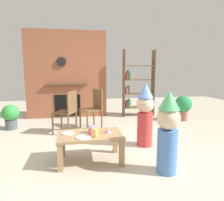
% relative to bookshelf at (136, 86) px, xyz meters
% --- Properties ---
extents(ground_plane, '(12.00, 12.00, 0.00)m').
position_rel_bookshelf_xyz_m(ground_plane, '(-1.21, -2.40, -0.88)').
color(ground_plane, '#BCB29E').
extents(brick_fireplace_feature, '(2.20, 0.28, 2.40)m').
position_rel_bookshelf_xyz_m(brick_fireplace_feature, '(-1.95, 0.20, 0.32)').
color(brick_fireplace_feature, '#935138').
rests_on(brick_fireplace_feature, ground_plane).
extents(bookshelf, '(0.90, 0.28, 1.90)m').
position_rel_bookshelf_xyz_m(bookshelf, '(0.00, 0.00, 0.00)').
color(bookshelf, brown).
rests_on(bookshelf, ground_plane).
extents(coffee_table, '(0.92, 0.56, 0.41)m').
position_rel_bookshelf_xyz_m(coffee_table, '(-1.51, -2.72, -0.54)').
color(coffee_table, '#9E7A51').
rests_on(coffee_table, ground_plane).
extents(paper_cup_near_left, '(0.07, 0.07, 0.11)m').
position_rel_bookshelf_xyz_m(paper_cup_near_left, '(-1.50, -2.77, -0.41)').
color(paper_cup_near_left, '#E5666B').
rests_on(paper_cup_near_left, coffee_table).
extents(paper_cup_near_right, '(0.08, 0.08, 0.11)m').
position_rel_bookshelf_xyz_m(paper_cup_near_right, '(-1.49, -2.67, -0.41)').
color(paper_cup_near_right, '#669EE0').
rests_on(paper_cup_near_right, coffee_table).
extents(paper_cup_center, '(0.07, 0.07, 0.11)m').
position_rel_bookshelf_xyz_m(paper_cup_center, '(-1.44, -2.87, -0.41)').
color(paper_cup_center, '#F2CC4C').
rests_on(paper_cup_center, coffee_table).
extents(paper_plate_front, '(0.18, 0.18, 0.01)m').
position_rel_bookshelf_xyz_m(paper_plate_front, '(-1.83, -2.65, -0.46)').
color(paper_plate_front, white).
rests_on(paper_plate_front, coffee_table).
extents(paper_plate_rear, '(0.21, 0.21, 0.01)m').
position_rel_bookshelf_xyz_m(paper_plate_rear, '(-1.61, -2.87, -0.46)').
color(paper_plate_rear, white).
rests_on(paper_plate_rear, coffee_table).
extents(birthday_cake_slice, '(0.10, 0.10, 0.09)m').
position_rel_bookshelf_xyz_m(birthday_cake_slice, '(-1.25, -2.72, -0.42)').
color(birthday_cake_slice, pink).
rests_on(birthday_cake_slice, coffee_table).
extents(table_fork, '(0.07, 0.14, 0.01)m').
position_rel_bookshelf_xyz_m(table_fork, '(-1.63, -2.60, -0.46)').
color(table_fork, silver).
rests_on(table_fork, coffee_table).
extents(child_with_cone_hat, '(0.30, 0.30, 1.07)m').
position_rel_bookshelf_xyz_m(child_with_cone_hat, '(-0.55, -3.22, -0.31)').
color(child_with_cone_hat, '#4C7FC6').
rests_on(child_with_cone_hat, ground_plane).
extents(child_in_pink, '(0.30, 0.30, 1.10)m').
position_rel_bookshelf_xyz_m(child_in_pink, '(-0.52, -2.27, -0.29)').
color(child_in_pink, '#D13838').
rests_on(child_in_pink, ground_plane).
extents(dining_chair_left, '(0.53, 0.53, 0.90)m').
position_rel_bookshelf_xyz_m(dining_chair_left, '(-1.87, -1.33, -0.36)').
color(dining_chair_left, brown).
rests_on(dining_chair_left, ground_plane).
extents(dining_chair_middle, '(0.53, 0.53, 0.90)m').
position_rel_bookshelf_xyz_m(dining_chair_middle, '(-1.30, -1.05, -0.36)').
color(dining_chair_middle, brown).
rests_on(dining_chair_middle, ground_plane).
extents(potted_plant_tall, '(0.44, 0.44, 0.66)m').
position_rel_bookshelf_xyz_m(potted_plant_tall, '(1.07, -0.76, -0.48)').
color(potted_plant_tall, '#9E5B42').
rests_on(potted_plant_tall, ground_plane).
extents(potted_plant_short, '(0.37, 0.37, 0.56)m').
position_rel_bookshelf_xyz_m(potted_plant_short, '(-3.17, -0.82, -0.56)').
color(potted_plant_short, '#4C5660').
rests_on(potted_plant_short, ground_plane).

